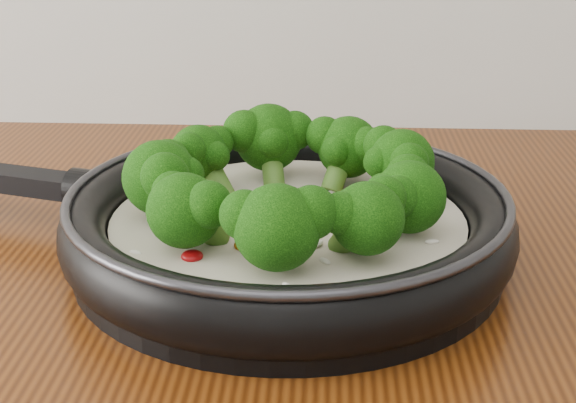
{
  "coord_description": "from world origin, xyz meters",
  "views": [
    {
      "loc": [
        0.13,
        0.52,
        1.18
      ],
      "look_at": [
        0.1,
        1.11,
        0.95
      ],
      "focal_mm": 50.78,
      "sensor_mm": 36.0,
      "label": 1
    }
  ],
  "objects": [
    {
      "name": "skillet",
      "position": [
        0.1,
        1.11,
        0.94
      ],
      "size": [
        0.58,
        0.44,
        0.1
      ],
      "color": "black",
      "rests_on": "counter"
    }
  ]
}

